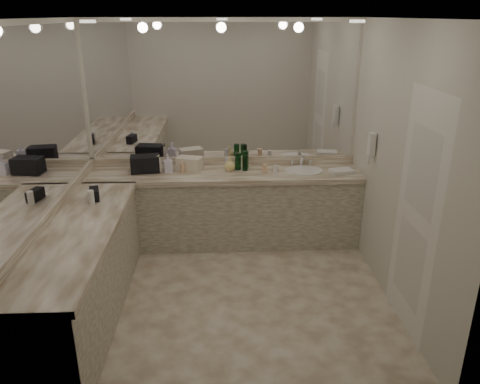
{
  "coord_description": "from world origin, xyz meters",
  "views": [
    {
      "loc": [
        -0.05,
        -4.01,
        2.63
      ],
      "look_at": [
        0.15,
        0.4,
        0.95
      ],
      "focal_mm": 35.0,
      "sensor_mm": 36.0,
      "label": 1
    }
  ],
  "objects_px": {
    "wall_phone": "(371,144)",
    "soap_bottle_a": "(159,164)",
    "black_toiletry_bag": "(145,164)",
    "hand_towel": "(342,171)",
    "soap_bottle_c": "(230,164)",
    "soap_bottle_b": "(168,163)",
    "cream_cosmetic_case": "(190,163)",
    "sink": "(304,171)"
  },
  "relations": [
    {
      "from": "soap_bottle_b",
      "to": "soap_bottle_c",
      "type": "relative_size",
      "value": 1.3
    },
    {
      "from": "wall_phone",
      "to": "soap_bottle_b",
      "type": "height_order",
      "value": "wall_phone"
    },
    {
      "from": "soap_bottle_b",
      "to": "soap_bottle_c",
      "type": "distance_m",
      "value": 0.72
    },
    {
      "from": "soap_bottle_b",
      "to": "soap_bottle_c",
      "type": "xyz_separation_m",
      "value": [
        0.72,
        0.02,
        -0.03
      ]
    },
    {
      "from": "wall_phone",
      "to": "black_toiletry_bag",
      "type": "distance_m",
      "value": 2.56
    },
    {
      "from": "sink",
      "to": "black_toiletry_bag",
      "type": "relative_size",
      "value": 1.34
    },
    {
      "from": "soap_bottle_a",
      "to": "soap_bottle_b",
      "type": "xyz_separation_m",
      "value": [
        0.1,
        -0.01,
        0.0
      ]
    },
    {
      "from": "soap_bottle_b",
      "to": "soap_bottle_c",
      "type": "height_order",
      "value": "soap_bottle_b"
    },
    {
      "from": "wall_phone",
      "to": "cream_cosmetic_case",
      "type": "height_order",
      "value": "wall_phone"
    },
    {
      "from": "hand_towel",
      "to": "soap_bottle_c",
      "type": "bearing_deg",
      "value": 173.5
    },
    {
      "from": "wall_phone",
      "to": "soap_bottle_a",
      "type": "relative_size",
      "value": 1.16
    },
    {
      "from": "soap_bottle_a",
      "to": "soap_bottle_c",
      "type": "bearing_deg",
      "value": 1.19
    },
    {
      "from": "hand_towel",
      "to": "black_toiletry_bag",
      "type": "bearing_deg",
      "value": 176.29
    },
    {
      "from": "sink",
      "to": "wall_phone",
      "type": "relative_size",
      "value": 1.83
    },
    {
      "from": "hand_towel",
      "to": "soap_bottle_a",
      "type": "height_order",
      "value": "soap_bottle_a"
    },
    {
      "from": "soap_bottle_a",
      "to": "cream_cosmetic_case",
      "type": "bearing_deg",
      "value": 10.31
    },
    {
      "from": "sink",
      "to": "soap_bottle_b",
      "type": "relative_size",
      "value": 2.05
    },
    {
      "from": "soap_bottle_a",
      "to": "hand_towel",
      "type": "bearing_deg",
      "value": -3.52
    },
    {
      "from": "soap_bottle_b",
      "to": "cream_cosmetic_case",
      "type": "bearing_deg",
      "value": 15.88
    },
    {
      "from": "hand_towel",
      "to": "soap_bottle_b",
      "type": "relative_size",
      "value": 1.2
    },
    {
      "from": "black_toiletry_bag",
      "to": "soap_bottle_a",
      "type": "height_order",
      "value": "soap_bottle_a"
    },
    {
      "from": "wall_phone",
      "to": "soap_bottle_a",
      "type": "xyz_separation_m",
      "value": [
        -2.31,
        0.53,
        -0.35
      ]
    },
    {
      "from": "soap_bottle_a",
      "to": "black_toiletry_bag",
      "type": "bearing_deg",
      "value": 173.84
    },
    {
      "from": "black_toiletry_bag",
      "to": "cream_cosmetic_case",
      "type": "distance_m",
      "value": 0.52
    },
    {
      "from": "wall_phone",
      "to": "cream_cosmetic_case",
      "type": "relative_size",
      "value": 0.85
    },
    {
      "from": "soap_bottle_b",
      "to": "hand_towel",
      "type": "bearing_deg",
      "value": -3.53
    },
    {
      "from": "soap_bottle_b",
      "to": "black_toiletry_bag",
      "type": "bearing_deg",
      "value": 174.89
    },
    {
      "from": "wall_phone",
      "to": "black_toiletry_bag",
      "type": "bearing_deg",
      "value": 167.46
    },
    {
      "from": "hand_towel",
      "to": "soap_bottle_c",
      "type": "height_order",
      "value": "soap_bottle_c"
    },
    {
      "from": "black_toiletry_bag",
      "to": "soap_bottle_c",
      "type": "relative_size",
      "value": 2.0
    },
    {
      "from": "soap_bottle_b",
      "to": "sink",
      "type": "bearing_deg",
      "value": -0.93
    },
    {
      "from": "soap_bottle_a",
      "to": "soap_bottle_c",
      "type": "relative_size",
      "value": 1.26
    },
    {
      "from": "wall_phone",
      "to": "soap_bottle_a",
      "type": "distance_m",
      "value": 2.39
    },
    {
      "from": "cream_cosmetic_case",
      "to": "soap_bottle_b",
      "type": "distance_m",
      "value": 0.26
    },
    {
      "from": "soap_bottle_c",
      "to": "sink",
      "type": "bearing_deg",
      "value": -3.23
    },
    {
      "from": "soap_bottle_c",
      "to": "hand_towel",
      "type": "bearing_deg",
      "value": -6.5
    },
    {
      "from": "black_toiletry_bag",
      "to": "hand_towel",
      "type": "bearing_deg",
      "value": -3.71
    },
    {
      "from": "cream_cosmetic_case",
      "to": "hand_towel",
      "type": "distance_m",
      "value": 1.79
    },
    {
      "from": "black_toiletry_bag",
      "to": "soap_bottle_a",
      "type": "relative_size",
      "value": 1.59
    },
    {
      "from": "wall_phone",
      "to": "soap_bottle_a",
      "type": "height_order",
      "value": "wall_phone"
    },
    {
      "from": "hand_towel",
      "to": "soap_bottle_b",
      "type": "distance_m",
      "value": 2.03
    },
    {
      "from": "soap_bottle_c",
      "to": "soap_bottle_b",
      "type": "bearing_deg",
      "value": -178.14
    }
  ]
}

